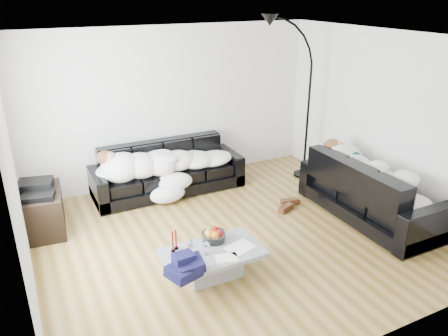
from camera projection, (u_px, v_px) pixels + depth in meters
name	position (u px, v px, depth m)	size (l,w,h in m)	color
ground	(234.00, 237.00, 5.91)	(5.00, 5.00, 0.00)	brown
wall_back	(172.00, 106.00, 7.27)	(5.00, 0.02, 2.60)	silver
wall_left	(15.00, 184.00, 4.38)	(0.02, 4.50, 2.60)	silver
wall_right	(384.00, 121.00, 6.44)	(0.02, 4.50, 2.60)	silver
ceiling	(236.00, 38.00, 4.92)	(5.00, 5.00, 0.00)	white
sofa_back	(168.00, 169.00, 7.10)	(2.43, 0.84, 0.79)	black
sofa_right	(371.00, 189.00, 6.29)	(2.17, 0.93, 0.88)	black
sleeper_back	(168.00, 157.00, 6.97)	(2.06, 0.71, 0.41)	white
sleeper_right	(373.00, 176.00, 6.21)	(1.86, 0.79, 0.46)	white
teal_cushion	(339.00, 157.00, 6.71)	(0.36, 0.30, 0.20)	#0B4D4A
coffee_table	(213.00, 263.00, 5.05)	(1.14, 0.66, 0.33)	#939699
fruit_bowl	(214.00, 234.00, 5.17)	(0.28, 0.28, 0.17)	white
wine_glass_a	(190.00, 247.00, 4.93)	(0.07, 0.07, 0.16)	white
wine_glass_b	(191.00, 250.00, 4.86)	(0.07, 0.07, 0.17)	white
wine_glass_c	(207.00, 248.00, 4.90)	(0.07, 0.07, 0.16)	white
candle_left	(173.00, 242.00, 4.93)	(0.05, 0.05, 0.26)	maroon
candle_right	(176.00, 240.00, 4.99)	(0.05, 0.05, 0.25)	maroon
newspaper_a	(240.00, 247.00, 5.06)	(0.32, 0.24, 0.01)	silver
newspaper_b	(227.00, 258.00, 4.86)	(0.25, 0.18, 0.01)	silver
navy_jacket	(186.00, 260.00, 4.54)	(0.36, 0.30, 0.18)	black
shoes	(287.00, 205.00, 6.67)	(0.46, 0.33, 0.10)	#472311
av_cabinet	(40.00, 212.00, 5.95)	(0.59, 0.86, 0.59)	black
stereo	(36.00, 188.00, 5.81)	(0.44, 0.34, 0.13)	black
floor_lamp	(308.00, 109.00, 7.40)	(0.88, 0.35, 2.43)	black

